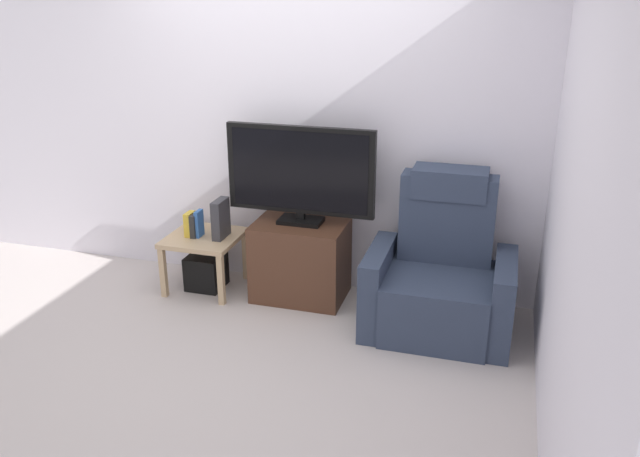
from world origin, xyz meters
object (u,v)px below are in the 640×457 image
at_px(tv_stand, 300,260).
at_px(recliner_armchair, 441,277).
at_px(side_table, 204,244).
at_px(book_middle, 196,225).
at_px(book_rightmost, 199,224).
at_px(television, 300,173).
at_px(book_leftmost, 190,224).
at_px(game_console, 221,219).
at_px(subwoofer_box, 206,271).

distance_m(tv_stand, recliner_armchair, 1.08).
xyz_separation_m(side_table, book_middle, (-0.05, -0.02, 0.16)).
bearing_deg(book_rightmost, television, 6.98).
distance_m(tv_stand, book_leftmost, 0.89).
xyz_separation_m(tv_stand, recliner_armchair, (1.06, -0.17, 0.08)).
height_order(recliner_armchair, side_table, recliner_armchair).
height_order(tv_stand, book_leftmost, book_leftmost).
bearing_deg(game_console, subwoofer_box, -176.05).
bearing_deg(book_leftmost, game_console, 6.98).
distance_m(side_table, book_leftmost, 0.19).
xyz_separation_m(subwoofer_box, book_rightmost, (-0.02, -0.02, 0.40)).
bearing_deg(subwoofer_box, book_leftmost, -168.69).
height_order(tv_stand, game_console, game_console).
height_order(tv_stand, subwoofer_box, tv_stand).
bearing_deg(subwoofer_box, tv_stand, 4.28).
relative_size(side_table, book_leftmost, 2.94).
height_order(subwoofer_box, book_leftmost, book_leftmost).
bearing_deg(book_middle, television, 6.74).
bearing_deg(book_leftmost, television, 6.36).
xyz_separation_m(book_middle, book_rightmost, (0.03, 0.00, 0.01)).
xyz_separation_m(side_table, game_console, (0.14, 0.01, 0.22)).
bearing_deg(game_console, television, 6.11).
height_order(subwoofer_box, book_rightmost, book_rightmost).
bearing_deg(recliner_armchair, tv_stand, 178.01).
distance_m(book_leftmost, book_rightmost, 0.08).
bearing_deg(side_table, book_rightmost, -137.98).
distance_m(subwoofer_box, book_leftmost, 0.41).
bearing_deg(side_table, book_leftmost, -168.69).
xyz_separation_m(subwoofer_box, game_console, (0.15, 0.01, 0.45)).
xyz_separation_m(television, book_rightmost, (-0.78, -0.10, -0.44)).
relative_size(recliner_armchair, side_table, 2.00).
bearing_deg(tv_stand, book_leftmost, -174.89).
relative_size(subwoofer_box, book_leftmost, 1.46).
relative_size(television, game_console, 3.68).
bearing_deg(side_table, television, 5.69).
distance_m(book_rightmost, game_console, 0.18).
bearing_deg(subwoofer_box, book_rightmost, -137.98).
xyz_separation_m(book_leftmost, book_middle, (0.05, 0.00, -0.00)).
bearing_deg(side_table, recliner_armchair, -3.54).
bearing_deg(book_middle, book_leftmost, 180.00).
distance_m(side_table, game_console, 0.26).
relative_size(recliner_armchair, book_leftmost, 5.88).
distance_m(book_middle, game_console, 0.21).
relative_size(subwoofer_box, book_rightmost, 1.30).
bearing_deg(recliner_armchair, book_middle, -175.75).
xyz_separation_m(television, subwoofer_box, (-0.76, -0.08, -0.84)).
distance_m(tv_stand, game_console, 0.68).
relative_size(tv_stand, recliner_armchair, 0.63).
xyz_separation_m(side_table, book_leftmost, (-0.10, -0.02, 0.16)).
bearing_deg(book_leftmost, side_table, 11.31).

